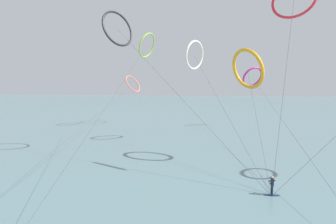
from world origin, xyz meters
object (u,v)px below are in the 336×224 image
Objects in this scene: surfer_navy at (272,187)px; kite_charcoal at (118,29)px; kite_amber at (248,69)px; kite_ivory at (195,55)px; kite_magenta at (252,77)px; kite_lime at (147,45)px; kite_coral at (133,84)px.

surfer_navy is 26.27m from kite_charcoal.
kite_ivory is at bearing -3.24° from kite_amber.
kite_magenta is 34.38m from kite_charcoal.
surfer_navy is 14.48m from kite_amber.
kite_ivory is (-12.06, -17.10, 3.13)m from kite_magenta.
kite_charcoal is at bearing -14.12° from kite_ivory.
kite_lime is 23.76m from kite_magenta.
kite_lime is at bearing -19.92° from kite_magenta.
kite_lime is 2.24× the size of kite_ivory.
surfer_navy is at bearing -92.45° from kite_charcoal.
surfer_navy is at bearing 53.08° from kite_ivory.
kite_coral is at bearing 28.25° from surfer_navy.
kite_magenta reaches higher than kite_coral.
kite_lime is 30.75m from kite_amber.
kite_ivory is at bearing 26.74° from kite_magenta.
kite_ivory reaches higher than kite_magenta.
kite_charcoal is (-17.06, 12.11, 15.88)m from surfer_navy.
surfer_navy is 46.34m from kite_coral.
kite_ivory reaches higher than kite_amber.
kite_magenta is 3.88× the size of kite_amber.
kite_ivory is (-7.27, 20.92, 13.23)m from surfer_navy.
kite_amber is at bearing 64.71° from kite_ivory.
kite_ivory is at bearing -121.18° from kite_coral.
kite_charcoal is 13.44m from kite_ivory.
kite_amber is 17.32m from kite_charcoal.
kite_amber is at bearing -123.87° from kite_coral.
kite_coral is at bearing 1.84° from kite_amber.
kite_ivory is (-6.52, 10.94, 2.75)m from kite_amber.
kite_lime is (-17.79, 34.78, 16.77)m from surfer_navy.
kite_ivory is (14.99, -18.80, 4.61)m from kite_coral.
kite_charcoal is (-21.85, -25.91, 5.78)m from kite_magenta.
kite_coral is (-22.26, 39.72, 8.63)m from surfer_navy.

